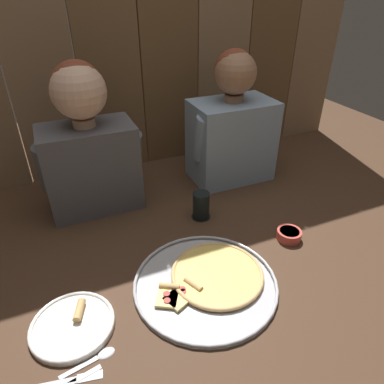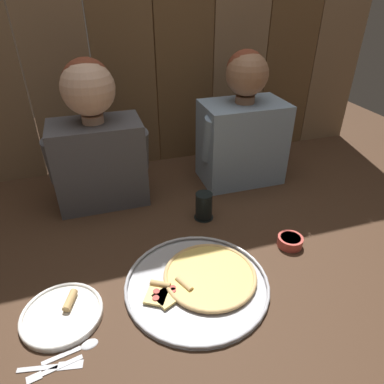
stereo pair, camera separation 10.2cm
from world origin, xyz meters
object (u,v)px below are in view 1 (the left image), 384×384
Objects in this scene: diner_right at (232,126)px; drinking_glass at (201,205)px; dipping_bowl at (289,234)px; pizza_tray at (209,280)px; diner_left at (88,144)px; dinner_plate at (73,325)px.

drinking_glass is at bearing -136.30° from diner_right.
pizza_tray is at bearing -168.00° from dipping_bowl.
dipping_bowl is 0.15× the size of diner_right.
diner_left reaches higher than dipping_bowl.
pizza_tray is 0.41m from dinner_plate.
pizza_tray is 5.02× the size of dipping_bowl.
diner_left is (0.17, 0.57, 0.26)m from dinner_plate.
drinking_glass is (0.12, 0.32, 0.04)m from pizza_tray.
diner_right is (0.03, 0.50, 0.23)m from dipping_bowl.
drinking_glass is at bearing 133.50° from dipping_bowl.
drinking_glass is 0.34m from dipping_bowl.
dinner_plate and dipping_bowl have the same top height.
dinner_plate is at bearing -148.40° from drinking_glass.
dinner_plate is 0.76m from dipping_bowl.
diner_left is (-0.24, 0.57, 0.26)m from pizza_tray.
dinner_plate is at bearing -174.24° from dipping_bowl.
diner_left is at bearing 112.50° from pizza_tray.
diner_right is (0.26, 0.25, 0.20)m from drinking_glass.
drinking_glass is 0.19× the size of diner_right.
dinner_plate reaches higher than pizza_tray.
dipping_bowl is (0.35, 0.08, 0.01)m from pizza_tray.
diner_left is 1.01× the size of diner_right.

